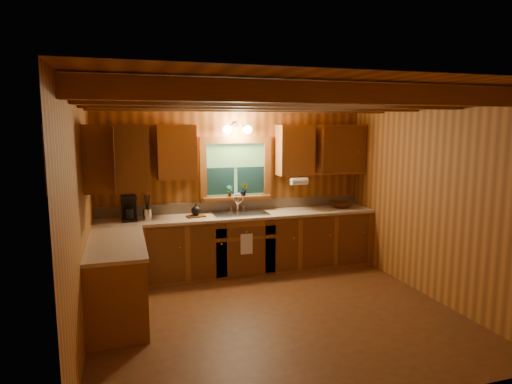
{
  "coord_description": "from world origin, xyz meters",
  "views": [
    {
      "loc": [
        -1.68,
        -4.67,
        2.21
      ],
      "look_at": [
        0.0,
        0.8,
        1.35
      ],
      "focal_mm": 30.77,
      "sensor_mm": 36.0,
      "label": 1
    }
  ],
  "objects_px": {
    "coffee_maker": "(129,208)",
    "wicker_basket": "(341,205)",
    "sink": "(240,217)",
    "cutting_board": "(196,216)"
  },
  "relations": [
    {
      "from": "sink",
      "to": "cutting_board",
      "type": "height_order",
      "value": "sink"
    },
    {
      "from": "sink",
      "to": "cutting_board",
      "type": "bearing_deg",
      "value": -178.44
    },
    {
      "from": "sink",
      "to": "wicker_basket",
      "type": "distance_m",
      "value": 1.7
    },
    {
      "from": "coffee_maker",
      "to": "cutting_board",
      "type": "distance_m",
      "value": 0.95
    },
    {
      "from": "coffee_maker",
      "to": "cutting_board",
      "type": "bearing_deg",
      "value": -7.49
    },
    {
      "from": "sink",
      "to": "cutting_board",
      "type": "distance_m",
      "value": 0.68
    },
    {
      "from": "coffee_maker",
      "to": "wicker_basket",
      "type": "height_order",
      "value": "coffee_maker"
    },
    {
      "from": "coffee_maker",
      "to": "wicker_basket",
      "type": "bearing_deg",
      "value": -4.78
    },
    {
      "from": "sink",
      "to": "coffee_maker",
      "type": "height_order",
      "value": "coffee_maker"
    },
    {
      "from": "sink",
      "to": "wicker_basket",
      "type": "relative_size",
      "value": 2.21
    }
  ]
}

